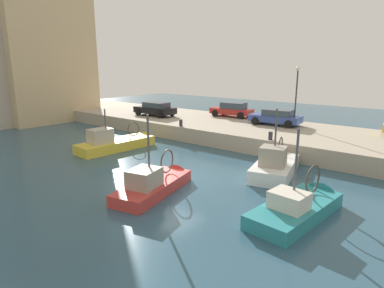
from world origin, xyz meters
name	(u,v)px	position (x,y,z in m)	size (l,w,h in m)	color
water_surface	(176,179)	(0.00, 0.00, 0.00)	(80.00, 80.00, 0.00)	#2D5166
quay_wall	(270,135)	(11.50, 0.00, 0.60)	(9.00, 56.00, 1.20)	#ADA08C
fishing_boat_teal	(300,212)	(0.06, -6.97, 0.10)	(5.91, 2.57, 4.63)	teal
fishing_boat_red	(157,187)	(-1.84, -0.37, 0.15)	(5.88, 2.86, 4.71)	#BC3833
fishing_boat_white	(276,171)	(4.44, -3.84, 0.15)	(5.75, 3.14, 4.76)	white
fishing_boat_yellow	(120,147)	(2.37, 7.80, 0.14)	(6.80, 2.56, 3.97)	gold
parked_car_red	(232,109)	(14.38, 5.47, 1.91)	(2.17, 4.19, 1.40)	red
parked_car_blue	(276,117)	(12.88, 0.18, 1.89)	(2.33, 4.32, 1.32)	#334C9E
parked_car_black	(155,109)	(10.08, 11.72, 1.90)	(2.12, 4.36, 1.36)	black
mooring_bollard_mid	(270,136)	(7.35, -2.00, 1.48)	(0.28, 0.28, 0.55)	#2D2D33
mooring_bollard_north	(181,123)	(7.35, 6.00, 1.48)	(0.28, 0.28, 0.55)	#2D2D33
quay_streetlamp	(297,87)	(13.00, -1.35, 4.45)	(0.36, 0.36, 4.83)	#38383D
waterfront_building_west	(34,16)	(5.75, 25.46, 11.27)	(9.89, 8.63, 22.50)	#D1B284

